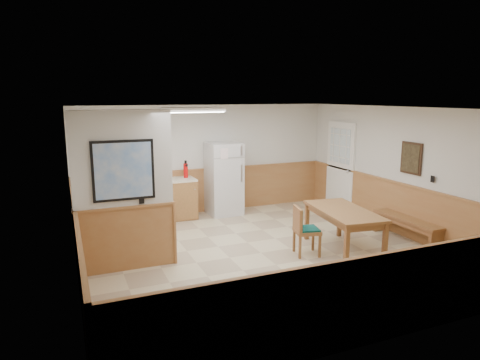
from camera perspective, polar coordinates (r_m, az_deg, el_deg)
name	(u,v)px	position (r m, az deg, el deg)	size (l,w,h in m)	color
ground	(261,253)	(7.60, 2.79, -9.68)	(6.00, 6.00, 0.00)	beige
ceiling	(262,108)	(7.10, 2.98, 9.52)	(6.00, 6.00, 0.02)	white
back_wall	(206,159)	(10.00, -4.53, 2.79)	(6.00, 0.02, 2.50)	silver
right_wall	(400,171)	(8.94, 20.53, 1.11)	(0.02, 6.00, 2.50)	silver
left_wall	(72,199)	(6.57, -21.50, -2.40)	(0.02, 6.00, 2.50)	silver
wainscot_back	(207,191)	(10.11, -4.43, -1.43)	(6.00, 0.04, 1.00)	#A67542
wainscot_right	(396,208)	(9.08, 20.12, -3.57)	(0.04, 6.00, 1.00)	#A67542
wainscot_left	(77,249)	(6.78, -20.87, -8.57)	(0.04, 6.00, 1.00)	#A67542
partition_wall	(124,193)	(6.81, -15.22, -1.70)	(1.50, 0.20, 2.50)	silver
kitchen_counter	(159,200)	(9.54, -10.77, -2.61)	(2.20, 0.61, 1.00)	#A16739
exterior_door	(340,167)	(10.39, 13.20, 1.74)	(0.07, 1.02, 2.15)	white
kitchen_window	(112,151)	(9.50, -16.66, 3.74)	(0.80, 0.04, 1.00)	white
wall_painting	(411,158)	(8.66, 21.85, 2.72)	(0.04, 0.50, 0.60)	#342114
fluorescent_fixture	(193,110)	(8.03, -6.33, 9.28)	(1.20, 0.30, 0.09)	white
refrigerator	(224,179)	(9.82, -2.18, 0.18)	(0.75, 0.73, 1.66)	silver
dining_table	(344,215)	(7.70, 13.64, -4.57)	(1.00, 1.71, 0.75)	brown
dining_bench	(407,224)	(8.66, 21.35, -5.45)	(0.35, 1.50, 0.45)	brown
dining_chair	(303,227)	(7.43, 8.33, -6.24)	(0.63, 0.49, 0.85)	brown
fire_extinguisher	(186,170)	(9.60, -7.25, 1.31)	(0.12, 0.12, 0.39)	red
soap_bottle	(116,178)	(9.28, -16.19, 0.27)	(0.08, 0.08, 0.24)	green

